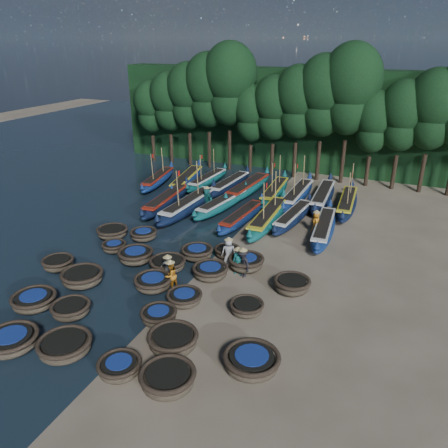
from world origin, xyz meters
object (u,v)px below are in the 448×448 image
at_px(coracle_2, 65,346).
at_px(long_boat_13, 248,188).
at_px(coracle_23, 227,251).
at_px(long_boat_17, 347,203).
at_px(coracle_4, 168,379).
at_px(coracle_21, 143,234).
at_px(fisherman_4, 168,267).
at_px(coracle_22, 197,252).
at_px(coracle_24, 246,262).
at_px(coracle_10, 58,263).
at_px(coracle_18, 210,271).
at_px(coracle_1, 11,341).
at_px(long_boat_5, 242,217).
at_px(coracle_14, 247,307).
at_px(long_boat_12, 230,184).
at_px(coracle_8, 173,340).
at_px(long_boat_6, 268,218).
at_px(fisherman_6, 316,222).
at_px(long_boat_7, 293,217).
at_px(fisherman_2, 171,274).
at_px(coracle_9, 252,361).
at_px(coracle_15, 114,247).
at_px(long_boat_15, 297,195).
at_px(coracle_20, 112,232).
at_px(coracle_19, 292,285).
at_px(coracle_6, 71,309).
at_px(fisherman_3, 243,262).
at_px(coracle_16, 136,255).
at_px(long_boat_4, 222,204).
at_px(coracle_5, 34,300).
at_px(long_boat_8, 324,228).
at_px(long_boat_11, 208,180).
at_px(coracle_11, 82,277).
at_px(fisherman_1, 238,260).
at_px(long_boat_2, 167,200).
at_px(long_boat_14, 275,192).
at_px(coracle_12, 153,282).
at_px(coracle_17, 168,264).
at_px(long_boat_3, 189,205).
at_px(fisherman_5, 207,198).
at_px(coracle_7, 159,315).
at_px(coracle_3, 119,367).

height_order(coracle_2, long_boat_13, long_boat_13).
bearing_deg(coracle_23, long_boat_17, 63.79).
bearing_deg(coracle_2, coracle_4, 0.21).
distance_m(coracle_21, fisherman_4, 5.94).
xyz_separation_m(coracle_22, coracle_24, (3.27, -0.06, 0.03)).
bearing_deg(coracle_10, coracle_18, 16.98).
relative_size(coracle_1, long_boat_5, 0.34).
height_order(coracle_14, long_boat_12, long_boat_12).
distance_m(coracle_8, coracle_21, 11.85).
height_order(coracle_2, long_boat_6, long_boat_6).
bearing_deg(coracle_24, fisherman_6, 68.21).
bearing_deg(coracle_8, coracle_23, 97.81).
distance_m(long_boat_7, fisherman_2, 12.30).
distance_m(coracle_9, fisherman_4, 8.49).
relative_size(coracle_15, long_boat_15, 0.19).
relative_size(coracle_14, coracle_20, 0.79).
relative_size(coracle_2, coracle_19, 1.24).
xyz_separation_m(coracle_4, coracle_8, (-0.99, 2.15, -0.01)).
distance_m(coracle_6, coracle_14, 8.70).
distance_m(coracle_19, fisherman_3, 3.14).
xyz_separation_m(coracle_16, coracle_20, (-3.58, 2.46, -0.08)).
relative_size(long_boat_4, long_boat_6, 0.88).
height_order(coracle_5, long_boat_8, long_boat_8).
bearing_deg(long_boat_8, coracle_20, -160.35).
bearing_deg(long_boat_11, long_boat_15, -2.86).
height_order(coracle_5, fisherman_2, fisherman_2).
height_order(coracle_14, coracle_24, coracle_24).
relative_size(coracle_6, coracle_10, 0.98).
xyz_separation_m(coracle_11, fisherman_1, (7.51, 4.55, 0.46)).
xyz_separation_m(coracle_18, long_boat_7, (2.23, 9.79, 0.07)).
bearing_deg(long_boat_2, long_boat_14, 33.18).
height_order(coracle_12, long_boat_17, long_boat_17).
distance_m(coracle_10, coracle_15, 3.64).
bearing_deg(coracle_17, coracle_8, -58.04).
xyz_separation_m(coracle_18, long_boat_3, (-5.89, 8.59, 0.18)).
bearing_deg(coracle_1, coracle_20, 105.32).
distance_m(coracle_15, long_boat_4, 10.17).
xyz_separation_m(coracle_12, fisherman_4, (0.29, 1.15, 0.42)).
distance_m(long_boat_4, fisherman_5, 1.33).
xyz_separation_m(coracle_7, fisherman_5, (-4.46, 14.83, 0.53)).
relative_size(long_boat_8, fisherman_1, 4.34).
distance_m(coracle_2, long_boat_5, 16.88).
height_order(long_boat_5, long_boat_13, long_boat_13).
distance_m(coracle_5, fisherman_5, 16.39).
distance_m(coracle_19, long_boat_12, 17.65).
xyz_separation_m(coracle_11, long_boat_13, (3.09, 18.10, 0.11)).
xyz_separation_m(coracle_8, coracle_19, (3.58, 6.67, -0.00)).
distance_m(coracle_21, long_boat_14, 13.02).
bearing_deg(coracle_9, coracle_3, -153.82).
distance_m(coracle_15, coracle_16, 2.23).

